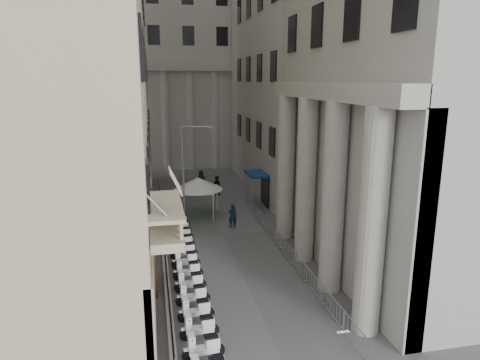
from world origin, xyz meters
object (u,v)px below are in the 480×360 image
object	(u,v)px
info_kiosk	(162,204)
pedestrian_b	(217,185)
street_lamp	(187,166)
security_tent	(194,183)
pedestrian_a	(233,216)

from	to	relation	value
info_kiosk	pedestrian_b	distance (m)	7.61
street_lamp	pedestrian_b	xyz separation A→B (m)	(3.44, 7.71, -3.56)
security_tent	pedestrian_b	size ratio (longest dim) A/B	2.12
security_tent	pedestrian_a	bearing A→B (deg)	-56.88
info_kiosk	pedestrian_b	size ratio (longest dim) A/B	0.96
pedestrian_a	pedestrian_b	world-z (taller)	pedestrian_b
street_lamp	info_kiosk	xyz separation A→B (m)	(-1.96, 2.36, -3.59)
security_tent	info_kiosk	xyz separation A→B (m)	(-2.65, 0.41, -1.79)
pedestrian_a	pedestrian_b	distance (m)	9.64
street_lamp	pedestrian_b	distance (m)	9.17
pedestrian_a	info_kiosk	bearing A→B (deg)	-36.37
security_tent	info_kiosk	bearing A→B (deg)	171.14
info_kiosk	pedestrian_a	size ratio (longest dim) A/B	0.99
street_lamp	pedestrian_b	bearing A→B (deg)	81.61
pedestrian_a	pedestrian_b	size ratio (longest dim) A/B	0.97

